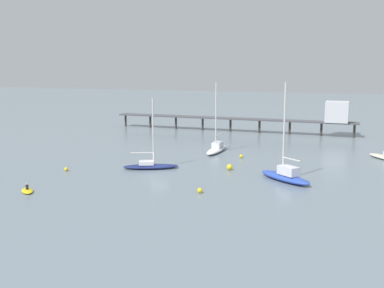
{
  "coord_description": "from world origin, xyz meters",
  "views": [
    {
      "loc": [
        26.56,
        -61.83,
        15.53
      ],
      "look_at": [
        0.0,
        14.81,
        1.5
      ],
      "focal_mm": 43.18,
      "sensor_mm": 36.0,
      "label": 1
    }
  ],
  "objects_px": {
    "pier": "(296,115)",
    "mooring_buoy_far": "(200,190)",
    "sailboat_blue": "(286,175)",
    "sailboat_navy": "(150,165)",
    "mooring_buoy_inner": "(230,167)",
    "sailboat_white": "(217,148)",
    "mooring_buoy_outer": "(241,156)",
    "mooring_buoy_mid": "(66,169)",
    "dinghy_yellow": "(27,190)"
  },
  "relations": [
    {
      "from": "dinghy_yellow",
      "to": "mooring_buoy_inner",
      "type": "relative_size",
      "value": 3.39
    },
    {
      "from": "sailboat_blue",
      "to": "dinghy_yellow",
      "type": "xyz_separation_m",
      "value": [
        -29.32,
        -15.92,
        -0.66
      ]
    },
    {
      "from": "sailboat_white",
      "to": "dinghy_yellow",
      "type": "bearing_deg",
      "value": -113.71
    },
    {
      "from": "sailboat_blue",
      "to": "mooring_buoy_mid",
      "type": "bearing_deg",
      "value": -171.62
    },
    {
      "from": "sailboat_blue",
      "to": "mooring_buoy_far",
      "type": "height_order",
      "value": "sailboat_blue"
    },
    {
      "from": "sailboat_navy",
      "to": "mooring_buoy_outer",
      "type": "xyz_separation_m",
      "value": [
        11.16,
        12.31,
        -0.27
      ]
    },
    {
      "from": "mooring_buoy_mid",
      "to": "mooring_buoy_far",
      "type": "height_order",
      "value": "mooring_buoy_far"
    },
    {
      "from": "pier",
      "to": "mooring_buoy_far",
      "type": "xyz_separation_m",
      "value": [
        -5.29,
        -52.17,
        -4.17
      ]
    },
    {
      "from": "sailboat_navy",
      "to": "dinghy_yellow",
      "type": "xyz_separation_m",
      "value": [
        -8.98,
        -16.9,
        -0.37
      ]
    },
    {
      "from": "pier",
      "to": "sailboat_blue",
      "type": "bearing_deg",
      "value": -84.93
    },
    {
      "from": "dinghy_yellow",
      "to": "sailboat_white",
      "type": "bearing_deg",
      "value": 66.29
    },
    {
      "from": "mooring_buoy_far",
      "to": "dinghy_yellow",
      "type": "bearing_deg",
      "value": -161.96
    },
    {
      "from": "pier",
      "to": "sailboat_navy",
      "type": "xyz_separation_m",
      "value": [
        -16.55,
        -41.87,
        -3.92
      ]
    },
    {
      "from": "sailboat_navy",
      "to": "sailboat_blue",
      "type": "relative_size",
      "value": 0.8
    },
    {
      "from": "mooring_buoy_far",
      "to": "pier",
      "type": "bearing_deg",
      "value": 84.21
    },
    {
      "from": "sailboat_blue",
      "to": "mooring_buoy_far",
      "type": "bearing_deg",
      "value": -134.27
    },
    {
      "from": "mooring_buoy_outer",
      "to": "mooring_buoy_inner",
      "type": "relative_size",
      "value": 0.69
    },
    {
      "from": "sailboat_blue",
      "to": "sailboat_white",
      "type": "bearing_deg",
      "value": 130.16
    },
    {
      "from": "pier",
      "to": "mooring_buoy_mid",
      "type": "relative_size",
      "value": 100.02
    },
    {
      "from": "mooring_buoy_far",
      "to": "mooring_buoy_inner",
      "type": "xyz_separation_m",
      "value": [
        0.3,
        13.31,
        0.12
      ]
    },
    {
      "from": "dinghy_yellow",
      "to": "mooring_buoy_inner",
      "type": "distance_m",
      "value": 28.6
    },
    {
      "from": "dinghy_yellow",
      "to": "mooring_buoy_outer",
      "type": "height_order",
      "value": "dinghy_yellow"
    },
    {
      "from": "mooring_buoy_mid",
      "to": "mooring_buoy_far",
      "type": "bearing_deg",
      "value": -11.91
    },
    {
      "from": "sailboat_blue",
      "to": "pier",
      "type": "bearing_deg",
      "value": 95.07
    },
    {
      "from": "sailboat_white",
      "to": "mooring_buoy_outer",
      "type": "xyz_separation_m",
      "value": [
        5.5,
        -4.12,
        -0.45
      ]
    },
    {
      "from": "mooring_buoy_mid",
      "to": "mooring_buoy_inner",
      "type": "height_order",
      "value": "mooring_buoy_inner"
    },
    {
      "from": "sailboat_blue",
      "to": "sailboat_white",
      "type": "relative_size",
      "value": 1.06
    },
    {
      "from": "sailboat_navy",
      "to": "sailboat_blue",
      "type": "height_order",
      "value": "sailboat_blue"
    },
    {
      "from": "mooring_buoy_inner",
      "to": "mooring_buoy_far",
      "type": "bearing_deg",
      "value": -91.31
    },
    {
      "from": "mooring_buoy_mid",
      "to": "mooring_buoy_inner",
      "type": "distance_m",
      "value": 24.18
    },
    {
      "from": "sailboat_white",
      "to": "mooring_buoy_outer",
      "type": "bearing_deg",
      "value": -36.85
    },
    {
      "from": "sailboat_white",
      "to": "mooring_buoy_far",
      "type": "bearing_deg",
      "value": -78.18
    },
    {
      "from": "dinghy_yellow",
      "to": "sailboat_navy",
      "type": "bearing_deg",
      "value": 62.02
    },
    {
      "from": "mooring_buoy_inner",
      "to": "sailboat_white",
      "type": "bearing_deg",
      "value": 113.72
    },
    {
      "from": "mooring_buoy_inner",
      "to": "mooring_buoy_mid",
      "type": "bearing_deg",
      "value": -159.15
    },
    {
      "from": "sailboat_blue",
      "to": "mooring_buoy_far",
      "type": "distance_m",
      "value": 13.04
    },
    {
      "from": "mooring_buoy_outer",
      "to": "pier",
      "type": "bearing_deg",
      "value": 79.66
    },
    {
      "from": "pier",
      "to": "sailboat_blue",
      "type": "distance_m",
      "value": 43.17
    },
    {
      "from": "pier",
      "to": "sailboat_navy",
      "type": "distance_m",
      "value": 45.19
    },
    {
      "from": "sailboat_white",
      "to": "mooring_buoy_inner",
      "type": "relative_size",
      "value": 14.24
    },
    {
      "from": "mooring_buoy_mid",
      "to": "mooring_buoy_outer",
      "type": "xyz_separation_m",
      "value": [
        22.2,
        17.91,
        0.02
      ]
    },
    {
      "from": "sailboat_navy",
      "to": "sailboat_blue",
      "type": "xyz_separation_m",
      "value": [
        20.35,
        -0.98,
        0.29
      ]
    },
    {
      "from": "pier",
      "to": "mooring_buoy_far",
      "type": "bearing_deg",
      "value": -95.79
    },
    {
      "from": "sailboat_white",
      "to": "mooring_buoy_outer",
      "type": "relative_size",
      "value": 20.64
    },
    {
      "from": "sailboat_blue",
      "to": "mooring_buoy_outer",
      "type": "height_order",
      "value": "sailboat_blue"
    },
    {
      "from": "sailboat_white",
      "to": "mooring_buoy_mid",
      "type": "distance_m",
      "value": 27.65
    },
    {
      "from": "mooring_buoy_far",
      "to": "mooring_buoy_inner",
      "type": "relative_size",
      "value": 0.74
    },
    {
      "from": "sailboat_blue",
      "to": "sailboat_navy",
      "type": "bearing_deg",
      "value": 177.25
    },
    {
      "from": "sailboat_navy",
      "to": "pier",
      "type": "bearing_deg",
      "value": 68.43
    },
    {
      "from": "sailboat_blue",
      "to": "mooring_buoy_outer",
      "type": "xyz_separation_m",
      "value": [
        -9.19,
        13.29,
        -0.57
      ]
    }
  ]
}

